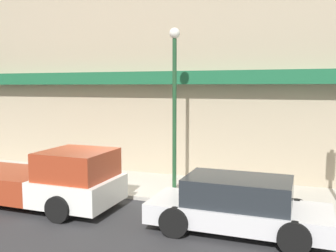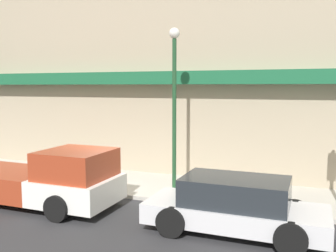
{
  "view_description": "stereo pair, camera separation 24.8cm",
  "coord_description": "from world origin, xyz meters",
  "px_view_note": "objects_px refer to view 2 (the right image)",
  "views": [
    {
      "loc": [
        5.86,
        -10.77,
        3.69
      ],
      "look_at": [
        1.38,
        1.3,
        2.33
      ],
      "focal_mm": 40.0,
      "sensor_mm": 36.0,
      "label": 1
    },
    {
      "loc": [
        6.09,
        -10.68,
        3.69
      ],
      "look_at": [
        1.38,
        1.3,
        2.33
      ],
      "focal_mm": 40.0,
      "sensor_mm": 36.0,
      "label": 2
    }
  ],
  "objects_px": {
    "pickup_truck": "(42,180)",
    "parked_car": "(235,206)",
    "street_lamp": "(174,90)",
    "fire_hydrant": "(104,175)"
  },
  "relations": [
    {
      "from": "pickup_truck",
      "to": "parked_car",
      "type": "xyz_separation_m",
      "value": [
        6.03,
        0.0,
        -0.1
      ]
    },
    {
      "from": "street_lamp",
      "to": "pickup_truck",
      "type": "bearing_deg",
      "value": -142.35
    },
    {
      "from": "parked_car",
      "to": "street_lamp",
      "type": "bearing_deg",
      "value": 136.85
    },
    {
      "from": "pickup_truck",
      "to": "fire_hydrant",
      "type": "relative_size",
      "value": 8.53
    },
    {
      "from": "pickup_truck",
      "to": "street_lamp",
      "type": "relative_size",
      "value": 1.03
    },
    {
      "from": "street_lamp",
      "to": "parked_car",
      "type": "bearing_deg",
      "value": -45.03
    },
    {
      "from": "pickup_truck",
      "to": "street_lamp",
      "type": "xyz_separation_m",
      "value": [
        3.41,
        2.63,
        2.76
      ]
    },
    {
      "from": "fire_hydrant",
      "to": "street_lamp",
      "type": "height_order",
      "value": "street_lamp"
    },
    {
      "from": "parked_car",
      "to": "fire_hydrant",
      "type": "bearing_deg",
      "value": 157.01
    },
    {
      "from": "fire_hydrant",
      "to": "pickup_truck",
      "type": "bearing_deg",
      "value": -106.84
    }
  ]
}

